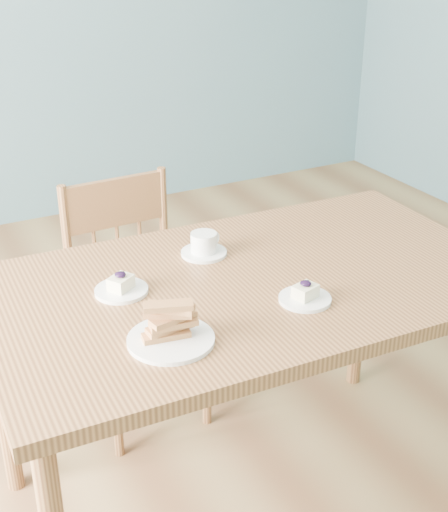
% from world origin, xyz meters
% --- Properties ---
extents(room, '(5.01, 5.01, 2.71)m').
position_xyz_m(room, '(0.00, 0.00, 1.35)').
color(room, '#A17D4B').
rests_on(room, ground).
extents(dining_table, '(1.51, 0.90, 0.80)m').
position_xyz_m(dining_table, '(0.06, -0.14, 0.72)').
color(dining_table, '#9E693C').
rests_on(dining_table, ground).
extents(dining_chair, '(0.42, 0.41, 0.90)m').
position_xyz_m(dining_chair, '(-0.08, 0.44, 0.46)').
color(dining_chair, '#9E693C').
rests_on(dining_chair, ground).
extents(cheesecake_plate_near, '(0.14, 0.14, 0.06)m').
position_xyz_m(cheesecake_plate_near, '(0.12, -0.32, 0.81)').
color(cheesecake_plate_near, white).
rests_on(cheesecake_plate_near, dining_table).
extents(cheesecake_plate_far, '(0.15, 0.15, 0.06)m').
position_xyz_m(cheesecake_plate_far, '(-0.29, -0.04, 0.81)').
color(cheesecake_plate_far, white).
rests_on(cheesecake_plate_far, dining_table).
extents(coffee_cup, '(0.14, 0.14, 0.07)m').
position_xyz_m(coffee_cup, '(0.01, 0.06, 0.83)').
color(coffee_cup, white).
rests_on(coffee_cup, dining_table).
extents(biscotti_plate, '(0.21, 0.21, 0.11)m').
position_xyz_m(biscotti_plate, '(-0.27, -0.33, 0.83)').
color(biscotti_plate, white).
rests_on(biscotti_plate, dining_table).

